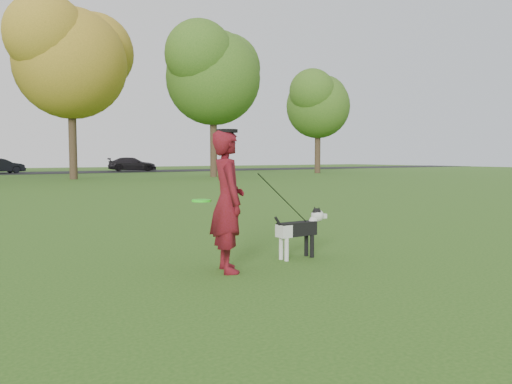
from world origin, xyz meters
TOP-DOWN VIEW (x-y plane):
  - ground at (0.00, 0.00)m, footprint 120.00×120.00m
  - man at (-0.33, -0.14)m, footprint 0.58×0.73m
  - dog at (0.94, 0.01)m, footprint 0.93×0.19m
  - car_mid at (1.33, 40.00)m, footprint 3.93×2.34m
  - car_right at (12.43, 40.00)m, footprint 4.77×2.95m
  - man_held_items at (0.55, -0.09)m, footprint 1.90×0.30m

SIDE VIEW (x-z plane):
  - ground at x=0.00m, z-range 0.00..0.00m
  - dog at x=0.94m, z-range 0.08..0.79m
  - car_mid at x=1.33m, z-range 0.02..1.24m
  - car_right at x=12.43m, z-range 0.02..1.31m
  - man_held_items at x=0.55m, z-range 0.22..1.50m
  - man at x=-0.33m, z-range 0.00..1.75m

